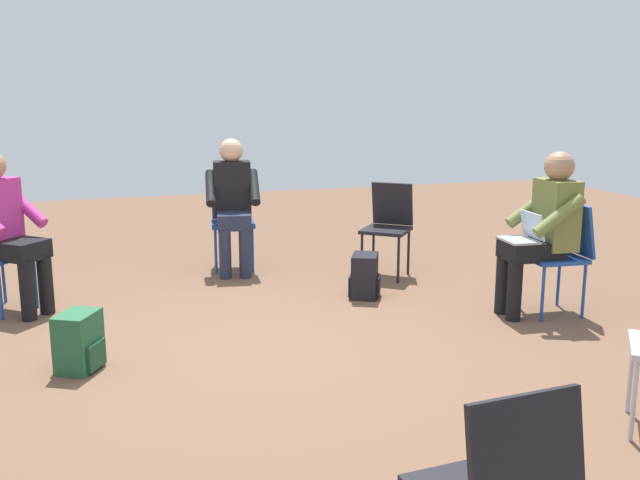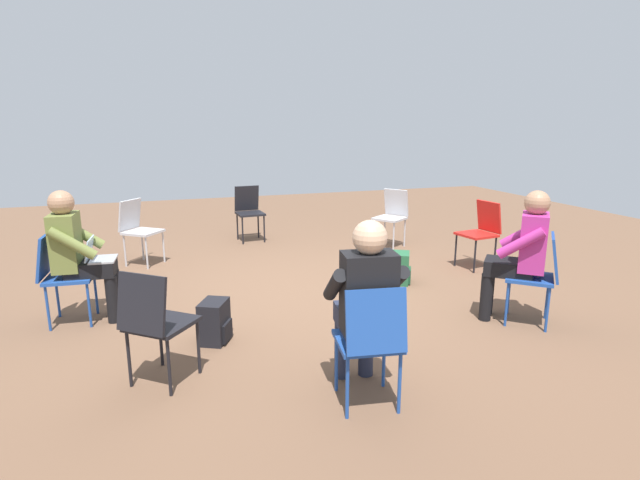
% 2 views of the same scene
% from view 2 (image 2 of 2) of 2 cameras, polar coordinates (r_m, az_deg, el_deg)
% --- Properties ---
extents(ground_plane, '(14.65, 14.65, 0.00)m').
position_cam_2_polar(ground_plane, '(5.54, -1.52, -5.89)').
color(ground_plane, brown).
extents(chair_northwest, '(0.58, 0.58, 0.85)m').
position_cam_2_polar(chair_northwest, '(6.88, -20.08, 1.40)').
color(chair_northwest, '#B7B7BC').
rests_on(chair_northwest, ground).
extents(chair_west, '(0.47, 0.43, 0.85)m').
position_cam_2_polar(chair_west, '(5.13, -27.53, -3.23)').
color(chair_west, '#1E4799').
rests_on(chair_west, ground).
extents(chair_south, '(0.46, 0.49, 0.85)m').
position_cam_2_polar(chair_south, '(3.24, 5.81, -11.01)').
color(chair_south, '#1E4799').
rests_on(chair_south, ground).
extents(chair_east, '(0.49, 0.45, 0.85)m').
position_cam_2_polar(chair_east, '(6.65, 17.94, 1.17)').
color(chair_east, red).
rests_on(chair_east, ground).
extents(chair_north, '(0.43, 0.46, 0.85)m').
position_cam_2_polar(chair_north, '(7.88, -8.13, 3.52)').
color(chair_north, black).
rests_on(chair_north, ground).
extents(chair_southeast, '(0.59, 0.58, 0.85)m').
position_cam_2_polar(chair_southeast, '(4.95, 23.75, -3.41)').
color(chair_southeast, '#1E4799').
rests_on(chair_southeast, ground).
extents(chair_northeast, '(0.58, 0.57, 0.85)m').
position_cam_2_polar(chair_northeast, '(7.48, 8.23, 2.99)').
color(chair_northeast, '#B7B7BC').
rests_on(chair_northeast, ground).
extents(chair_southwest, '(0.58, 0.59, 0.85)m').
position_cam_2_polar(chair_southwest, '(3.67, -18.36, -8.61)').
color(chair_southwest, black).
rests_on(chair_southwest, ground).
extents(person_with_laptop, '(0.54, 0.52, 1.24)m').
position_cam_2_polar(person_with_laptop, '(5.04, -25.90, -1.01)').
color(person_with_laptop, black).
rests_on(person_with_laptop, ground).
extents(person_in_magenta, '(0.63, 0.63, 1.24)m').
position_cam_2_polar(person_in_magenta, '(4.90, 22.02, -1.01)').
color(person_in_magenta, black).
rests_on(person_in_magenta, ground).
extents(person_in_black, '(0.54, 0.56, 1.24)m').
position_cam_2_polar(person_in_black, '(3.31, 5.12, -6.72)').
color(person_in_black, '#23283D').
rests_on(person_in_black, ground).
extents(backpack_near_laptop_user, '(0.31, 0.34, 0.36)m').
position_cam_2_polar(backpack_near_laptop_user, '(4.38, -11.98, -9.37)').
color(backpack_near_laptop_user, black).
rests_on(backpack_near_laptop_user, ground).
extents(backpack_by_empty_chair, '(0.31, 0.34, 0.36)m').
position_cam_2_polar(backpack_by_empty_chair, '(5.85, 9.13, -3.38)').
color(backpack_by_empty_chair, '#235B38').
rests_on(backpack_by_empty_chair, ground).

